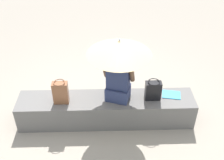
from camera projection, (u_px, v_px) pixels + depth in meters
The scene contains 7 objects.
ground_plane at pixel (106, 120), 4.48m from camera, with size 14.00×14.00×0.00m, color #9E9384.
stone_bench at pixel (106, 110), 4.35m from camera, with size 2.72×0.50×0.44m, color slate.
person_seated at pixel (118, 77), 4.01m from camera, with size 0.51×0.37×0.90m.
parasol at pixel (119, 47), 3.68m from camera, with size 0.90×0.90×1.04m.
handbag_black at pixel (61, 92), 4.05m from camera, with size 0.22×0.17×0.37m.
tote_bag_canvas at pixel (153, 90), 4.13m from camera, with size 0.24×0.18×0.32m.
magazine at pixel (171, 95), 4.29m from camera, with size 0.28×0.20×0.01m, color #339ED1.
Camera 1 is at (-0.01, -3.24, 3.15)m, focal length 44.23 mm.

